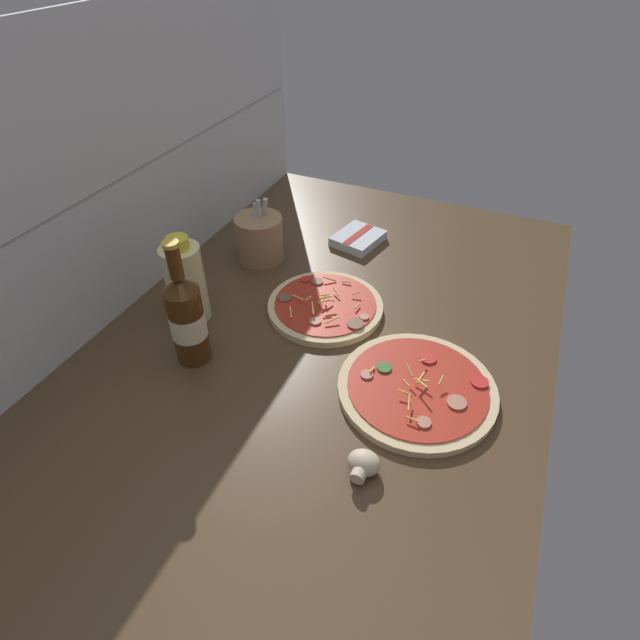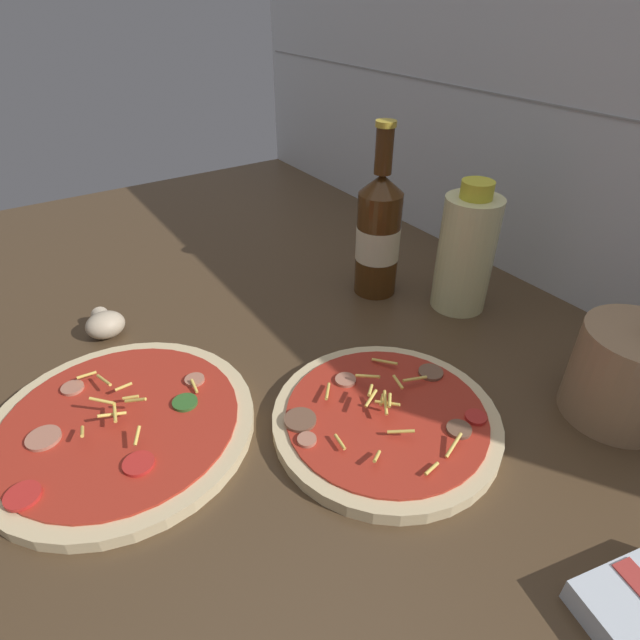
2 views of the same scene
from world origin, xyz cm
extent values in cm
cube|color=#4C3823|center=(0.00, 0.00, 1.25)|extent=(160.00, 90.00, 2.50)
cube|color=silver|center=(0.00, 45.50, 30.00)|extent=(160.00, 1.00, 60.00)
cube|color=gray|center=(0.00, 44.95, 30.00)|extent=(156.80, 0.16, 0.30)
cylinder|color=beige|center=(1.50, -21.25, 3.24)|extent=(29.47, 29.47, 1.47)
cylinder|color=#B22D1E|center=(1.50, -21.25, 4.12)|extent=(25.93, 25.93, 0.30)
cylinder|color=#B7755B|center=(-0.49, -28.76, 4.47)|extent=(3.55, 3.55, 0.40)
cylinder|color=#336628|center=(3.12, -14.28, 4.47)|extent=(2.87, 2.87, 0.40)
cylinder|color=red|center=(8.97, -21.39, 4.47)|extent=(3.14, 3.14, 0.40)
cylinder|color=red|center=(6.70, -31.62, 4.47)|extent=(3.35, 3.35, 0.40)
cylinder|color=#B7755B|center=(0.34, -11.86, 4.47)|extent=(2.38, 2.38, 0.40)
cylinder|color=#B7755B|center=(-6.66, -24.54, 4.47)|extent=(2.59, 2.59, 0.40)
cylinder|color=#EFCC56|center=(1.72, -21.87, 5.57)|extent=(0.63, 2.95, 1.15)
cylinder|color=#EFCC56|center=(1.43, -12.42, 4.81)|extent=(2.10, 0.54, 0.73)
cylinder|color=#EFCC56|center=(6.50, -20.52, 5.77)|extent=(1.93, 1.45, 1.04)
cylinder|color=#EFCC56|center=(2.21, -19.22, 6.69)|extent=(2.18, 2.14, 1.17)
cylinder|color=#EFCC56|center=(-0.27, -22.33, 6.49)|extent=(1.94, 2.32, 0.88)
cylinder|color=#EFCC56|center=(-7.32, -22.61, 5.11)|extent=(0.54, 2.28, 0.37)
cylinder|color=#EFCC56|center=(1.96, -21.55, 5.91)|extent=(3.14, 0.98, 0.50)
cylinder|color=#EFCC56|center=(-2.28, -19.53, 5.46)|extent=(0.40, 1.98, 0.43)
cylinder|color=#EFCC56|center=(2.90, -25.11, 5.88)|extent=(2.23, 0.66, 1.00)
cylinder|color=#EFCC56|center=(0.34, -19.37, 5.47)|extent=(1.23, 1.77, 0.61)
cylinder|color=#EFCC56|center=(-4.38, -21.17, 5.72)|extent=(3.38, 1.12, 0.90)
cylinder|color=beige|center=(17.21, 3.96, 3.30)|extent=(25.71, 25.71, 1.59)
cylinder|color=#B22D1E|center=(17.21, 3.96, 4.24)|extent=(22.63, 22.63, 0.30)
cylinder|color=#B7755B|center=(10.29, 3.32, 4.59)|extent=(2.54, 2.54, 0.40)
cylinder|color=brown|center=(23.57, 8.77, 4.59)|extent=(2.71, 2.71, 0.40)
cylinder|color=red|center=(23.33, 11.68, 4.59)|extent=(2.36, 2.36, 0.40)
cylinder|color=brown|center=(14.98, 12.93, 4.59)|extent=(3.03, 3.03, 0.40)
cylinder|color=#B7755B|center=(15.74, -5.68, 4.59)|extent=(2.06, 2.06, 0.40)
cylinder|color=brown|center=(12.89, -4.74, 4.59)|extent=(3.58, 3.58, 0.40)
cylinder|color=#EFCC56|center=(15.12, 3.17, 6.66)|extent=(1.55, 1.68, 0.51)
cylinder|color=#EFCC56|center=(25.91, 2.42, 4.87)|extent=(0.74, 2.14, 0.48)
cylinder|color=#EFCC56|center=(15.97, 2.59, 6.39)|extent=(1.40, 2.48, 0.81)
cylinder|color=#EFCC56|center=(22.04, -1.38, 5.34)|extent=(1.44, 1.86, 0.95)
cylinder|color=#EFCC56|center=(12.52, 4.88, 6.06)|extent=(2.83, 1.85, 1.26)
cylinder|color=#EFCC56|center=(11.30, -0.20, 5.20)|extent=(2.74, 2.37, 0.90)
cylinder|color=#EFCC56|center=(18.25, -3.19, 5.06)|extent=(2.11, 0.62, 0.40)
cylinder|color=#EFCC56|center=(20.84, 2.85, 5.32)|extent=(2.14, 2.44, 0.86)
cylinder|color=#EFCC56|center=(17.10, 3.79, 6.03)|extent=(2.84, 2.13, 0.91)
cylinder|color=#EFCC56|center=(15.41, 9.79, 5.36)|extent=(1.22, 3.12, 0.58)
cylinder|color=#EFCC56|center=(16.11, 4.13, 5.50)|extent=(1.78, 1.90, 0.81)
cylinder|color=#EFCC56|center=(10.53, 9.22, 4.97)|extent=(3.12, 2.01, 0.81)
cylinder|color=#EFCC56|center=(17.40, 4.09, 6.43)|extent=(1.67, 1.54, 0.56)
cylinder|color=#EFCC56|center=(15.26, 7.21, 6.01)|extent=(2.18, 0.77, 0.61)
cylinder|color=#EFCC56|center=(25.10, 6.27, 5.09)|extent=(1.28, 3.11, 1.24)
cylinder|color=#EFCC56|center=(17.17, 4.00, 5.87)|extent=(2.53, 1.95, 0.79)
cylinder|color=#47280F|center=(-7.19, 21.97, 10.70)|extent=(6.73, 6.73, 16.39)
cone|color=#47280F|center=(-7.19, 21.97, 20.34)|extent=(6.73, 6.73, 2.90)
cylinder|color=#47280F|center=(-7.19, 21.97, 25.02)|extent=(2.56, 2.56, 6.44)
cylinder|color=gold|center=(-7.19, 21.97, 28.64)|extent=(2.94, 2.94, 0.80)
cylinder|color=beige|center=(-7.19, 21.97, 11.02)|extent=(6.80, 6.80, 5.25)
cylinder|color=beige|center=(3.43, 29.96, 11.17)|extent=(8.25, 8.25, 17.34)
cylinder|color=yellow|center=(3.43, 29.96, 21.03)|extent=(4.54, 4.54, 2.37)
cylinder|color=beige|center=(-20.38, -17.87, 4.37)|extent=(2.41, 2.41, 2.41)
ellipsoid|color=#C6B293|center=(-18.24, -17.87, 4.37)|extent=(4.54, 5.35, 3.74)
cylinder|color=#9E7A56|center=(30.21, 27.46, 8.19)|extent=(11.73, 11.73, 11.37)
cylinder|color=#BCBCC1|center=(30.03, 27.95, 12.23)|extent=(3.50, 2.25, 10.38)
camera|label=1|loc=(-63.24, -30.02, 72.36)|focal=28.00mm
camera|label=2|loc=(46.74, -24.61, 44.51)|focal=28.00mm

